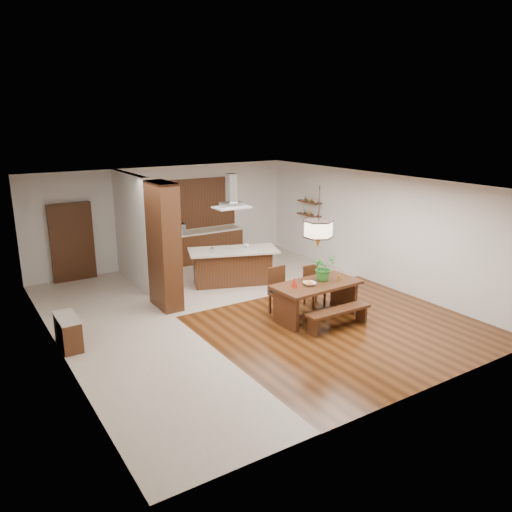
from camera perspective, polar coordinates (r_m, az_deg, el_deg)
room_shell at (r=10.84m, az=-1.34°, el=3.91°), size 9.00×9.04×2.92m
tile_hallway at (r=10.39m, az=-14.50°, el=-9.07°), size 2.50×9.00×0.01m
tile_kitchen at (r=14.06m, az=-2.22°, el=-2.03°), size 5.50×4.00×0.01m
soffit_band at (r=10.71m, az=-1.37°, el=8.23°), size 8.00×9.00×0.02m
partition_pier at (r=11.42m, az=-10.49°, el=1.10°), size 0.45×1.00×2.90m
partition_stub at (r=13.34m, az=-13.94°, el=2.97°), size 0.18×2.40×2.90m
hallway_console at (r=10.22m, az=-20.67°, el=-8.14°), size 0.37×0.88×0.63m
hallway_doorway at (r=14.14m, az=-20.27°, el=1.49°), size 1.10×0.20×2.10m
rear_counter at (r=15.26m, az=-6.29°, el=1.14°), size 2.60×0.62×0.95m
kitchen_window at (r=15.23m, az=-6.87°, el=5.99°), size 2.60×0.08×1.50m
shelf_lower at (r=15.25m, az=6.08°, el=4.69°), size 0.26×0.90×0.04m
shelf_upper at (r=15.18m, az=6.12°, el=6.17°), size 0.26×0.90×0.04m
dining_table at (r=10.92m, az=6.90°, el=-4.14°), size 1.96×1.04×0.80m
dining_bench at (r=10.58m, az=9.35°, el=-7.09°), size 1.51×0.35×0.42m
dining_chair_left at (r=11.07m, az=2.99°, el=-4.09°), size 0.48×0.48×1.06m
dining_chair_right at (r=11.68m, az=6.74°, el=-3.46°), size 0.43×0.43×0.94m
pendant_lantern at (r=10.48m, az=7.19°, el=4.41°), size 0.64×0.64×1.31m
foliage_plant at (r=10.99m, az=7.72°, el=-1.29°), size 0.54×0.48×0.58m
fruit_bowl at (r=10.69m, az=6.14°, el=-3.16°), size 0.34×0.34×0.07m
napkin_cone at (r=10.52m, az=4.40°, el=-3.00°), size 0.17×0.17×0.21m
gold_ornament at (r=11.11m, az=9.51°, el=-2.46°), size 0.10×0.10×0.10m
kitchen_island at (r=13.10m, az=-2.71°, el=-1.17°), size 2.49×1.71×0.94m
range_hood at (r=12.68m, az=-2.83°, el=7.44°), size 0.90×0.55×0.87m
island_cup at (r=13.12m, az=-1.05°, el=1.19°), size 0.14×0.14×0.11m
microwave at (r=14.81m, az=-9.11°, el=3.05°), size 0.59×0.47×0.29m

